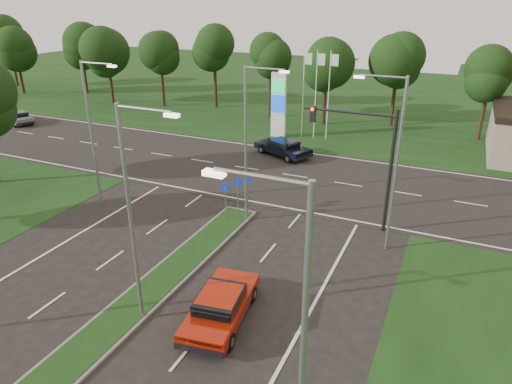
% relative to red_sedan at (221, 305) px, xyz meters
% --- Properties ---
extents(verge_far, '(160.00, 50.00, 0.02)m').
position_rel_red_sedan_xyz_m(verge_far, '(-3.80, 47.71, -0.71)').
color(verge_far, black).
rests_on(verge_far, ground).
extents(cross_road, '(160.00, 12.00, 0.02)m').
position_rel_red_sedan_xyz_m(cross_road, '(-3.80, 16.71, -0.71)').
color(cross_road, black).
rests_on(cross_road, ground).
extents(median_kerb, '(2.00, 26.00, 0.12)m').
position_rel_red_sedan_xyz_m(median_kerb, '(-3.80, -3.29, -0.65)').
color(median_kerb, slate).
rests_on(median_kerb, ground).
extents(streetlight_median_near, '(2.53, 0.22, 9.00)m').
position_rel_red_sedan_xyz_m(streetlight_median_near, '(-2.80, -1.29, 4.37)').
color(streetlight_median_near, gray).
rests_on(streetlight_median_near, ground).
extents(streetlight_median_far, '(2.53, 0.22, 9.00)m').
position_rel_red_sedan_xyz_m(streetlight_median_far, '(-2.80, 8.71, 4.37)').
color(streetlight_median_far, gray).
rests_on(streetlight_median_far, ground).
extents(streetlight_left_far, '(2.53, 0.22, 9.00)m').
position_rel_red_sedan_xyz_m(streetlight_left_far, '(-12.10, 6.71, 4.37)').
color(streetlight_left_far, gray).
rests_on(streetlight_left_far, ground).
extents(streetlight_right_far, '(2.53, 0.22, 9.00)m').
position_rel_red_sedan_xyz_m(streetlight_right_far, '(5.00, 8.71, 4.37)').
color(streetlight_right_far, gray).
rests_on(streetlight_right_far, ground).
extents(streetlight_right_near, '(2.53, 0.22, 9.00)m').
position_rel_red_sedan_xyz_m(streetlight_right_near, '(5.00, -5.29, 4.37)').
color(streetlight_right_near, gray).
rests_on(streetlight_right_near, ground).
extents(traffic_signal, '(5.10, 0.42, 7.00)m').
position_rel_red_sedan_xyz_m(traffic_signal, '(3.39, 10.70, 3.94)').
color(traffic_signal, black).
rests_on(traffic_signal, ground).
extents(median_signs, '(1.16, 1.76, 2.38)m').
position_rel_red_sedan_xyz_m(median_signs, '(-3.80, 9.11, 1.00)').
color(median_signs, gray).
rests_on(median_signs, ground).
extents(gas_pylon, '(5.80, 1.26, 8.00)m').
position_rel_red_sedan_xyz_m(gas_pylon, '(-7.59, 25.75, 2.49)').
color(gas_pylon, silver).
rests_on(gas_pylon, ground).
extents(treeline_far, '(6.00, 6.00, 9.90)m').
position_rel_red_sedan_xyz_m(treeline_far, '(-3.70, 32.64, 6.12)').
color(treeline_far, black).
rests_on(treeline_far, ground).
extents(red_sedan, '(2.67, 5.04, 1.32)m').
position_rel_red_sedan_xyz_m(red_sedan, '(0.00, 0.00, 0.00)').
color(red_sedan, '#9A1908').
rests_on(red_sedan, ground).
extents(navy_sedan, '(5.33, 3.86, 1.36)m').
position_rel_red_sedan_xyz_m(navy_sedan, '(-5.35, 20.70, 0.02)').
color(navy_sedan, black).
rests_on(navy_sedan, ground).
extents(far_car_a, '(4.70, 3.34, 1.25)m').
position_rel_red_sedan_xyz_m(far_car_a, '(-34.41, 19.04, -0.04)').
color(far_car_a, gray).
rests_on(far_car_a, ground).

